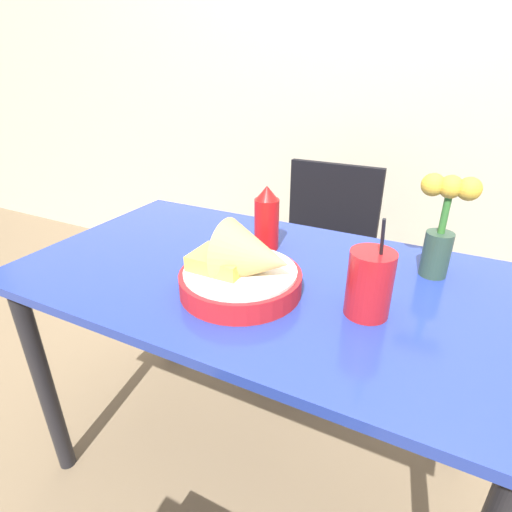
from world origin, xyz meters
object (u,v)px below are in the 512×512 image
at_px(drink_cup, 369,286).
at_px(food_basket, 247,270).
at_px(flower_vase, 443,222).
at_px(chair_far_window, 324,245).
at_px(ketchup_bottle, 267,219).

bearing_deg(drink_cup, food_basket, -171.27).
height_order(food_basket, flower_vase, flower_vase).
bearing_deg(chair_far_window, flower_vase, -50.74).
bearing_deg(drink_cup, flower_vase, 66.29).
relative_size(chair_far_window, food_basket, 2.90).
xyz_separation_m(drink_cup, flower_vase, (0.11, 0.25, 0.07)).
distance_m(ketchup_bottle, drink_cup, 0.40).
distance_m(food_basket, flower_vase, 0.48).
bearing_deg(chair_far_window, drink_cup, -67.13).
relative_size(chair_far_window, drink_cup, 3.61).
height_order(chair_far_window, ketchup_bottle, ketchup_bottle).
bearing_deg(flower_vase, chair_far_window, 129.26).
relative_size(food_basket, drink_cup, 1.25).
bearing_deg(food_basket, drink_cup, 8.73).
bearing_deg(chair_far_window, food_basket, -85.31).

